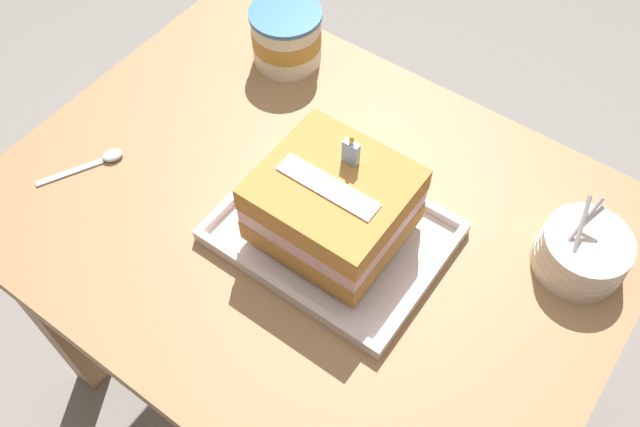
{
  "coord_description": "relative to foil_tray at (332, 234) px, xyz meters",
  "views": [
    {
      "loc": [
        0.36,
        -0.47,
        1.54
      ],
      "look_at": [
        0.03,
        -0.01,
        0.71
      ],
      "focal_mm": 37.52,
      "sensor_mm": 36.0,
      "label": 1
    }
  ],
  "objects": [
    {
      "name": "dining_table",
      "position": [
        -0.05,
        0.01,
        -0.12
      ],
      "size": [
        0.97,
        0.73,
        0.68
      ],
      "color": "#9E754C",
      "rests_on": "ground_plane"
    },
    {
      "name": "ground_plane",
      "position": [
        -0.05,
        0.01,
        -0.69
      ],
      "size": [
        8.0,
        8.0,
        0.0
      ],
      "primitive_type": "plane",
      "color": "gray"
    },
    {
      "name": "birthday_cake",
      "position": [
        0.0,
        0.0,
        0.08
      ],
      "size": [
        0.2,
        0.19,
        0.17
      ],
      "color": "#C2853F",
      "rests_on": "foil_tray"
    },
    {
      "name": "ice_cream_tub",
      "position": [
        -0.29,
        0.27,
        0.05
      ],
      "size": [
        0.13,
        0.13,
        0.11
      ],
      "color": "silver",
      "rests_on": "dining_table"
    },
    {
      "name": "bowl_stack",
      "position": [
        0.32,
        0.17,
        0.03
      ],
      "size": [
        0.13,
        0.13,
        0.12
      ],
      "color": "silver",
      "rests_on": "dining_table"
    },
    {
      "name": "serving_spoon_near_tray",
      "position": [
        -0.39,
        -0.1,
        -0.0
      ],
      "size": [
        0.08,
        0.14,
        0.01
      ],
      "color": "silver",
      "rests_on": "dining_table"
    },
    {
      "name": "foil_tray",
      "position": [
        0.0,
        0.0,
        0.0
      ],
      "size": [
        0.33,
        0.26,
        0.02
      ],
      "color": "silver",
      "rests_on": "dining_table"
    }
  ]
}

